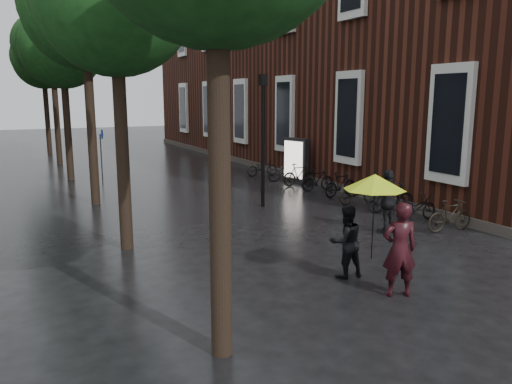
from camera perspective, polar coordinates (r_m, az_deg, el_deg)
ground at (r=9.42m, az=22.57°, el=-13.95°), size 120.00×120.00×0.00m
brick_building at (r=30.31m, az=8.05°, el=14.86°), size 10.20×33.20×12.00m
street_trees at (r=21.67m, az=-20.36°, el=16.87°), size 4.33×34.03×8.91m
person_burgundy at (r=10.02m, az=16.08°, el=-6.32°), size 0.80×0.66×1.87m
person_black at (r=10.83m, az=10.24°, el=-5.60°), size 0.82×0.66×1.57m
lime_umbrella at (r=10.02m, az=13.42°, el=1.12°), size 1.23×1.23×1.80m
pedestrian_walking at (r=14.56m, az=14.88°, el=-1.05°), size 1.14×0.70×1.82m
parked_bicycles at (r=19.57m, az=9.03°, el=0.83°), size 2.07×12.08×1.02m
ad_lightbox at (r=22.43m, az=4.59°, el=3.61°), size 0.30×1.33×2.01m
lamp_post at (r=17.26m, az=0.80°, el=7.36°), size 0.23×0.23×4.56m
cycle_sign at (r=23.39m, az=-17.23°, el=4.88°), size 0.13×0.44×2.40m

